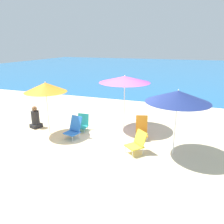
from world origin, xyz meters
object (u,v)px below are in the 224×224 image
Objects in this scene: beach_chair_yellow at (137,142)px; beach_chair_teal at (82,123)px; beach_umbrella_purple at (125,79)px; beach_umbrella_navy at (178,96)px; beach_chair_blue at (74,128)px; beach_chair_orange at (142,128)px; beach_umbrella_orange at (46,87)px; person_seated_near at (35,119)px.

beach_chair_yellow is 2.82m from beach_chair_teal.
beach_umbrella_navy is (2.15, -1.64, -0.16)m from beach_umbrella_purple.
beach_chair_blue is 1.10× the size of beach_chair_yellow.
beach_chair_orange is at bearing 32.84° from beach_chair_blue.
beach_chair_blue is at bearing -132.16° from beach_umbrella_purple.
beach_chair_teal is at bearing -163.93° from beach_chair_yellow.
beach_chair_yellow is (1.04, -1.98, -1.69)m from beach_umbrella_purple.
beach_umbrella_orange reaches higher than beach_chair_teal.
beach_chair_yellow is at bearing 5.20° from beach_chair_blue.
beach_umbrella_navy is 1.92m from beach_chair_yellow.
beach_umbrella_purple is at bearing 142.66° from beach_umbrella_navy.
beach_chair_orange is 1.26× the size of beach_chair_teal.
beach_umbrella_orange is (-4.74, 0.04, -0.04)m from beach_umbrella_navy.
person_seated_near is at bearing 175.79° from beach_umbrella_navy.
beach_chair_yellow is at bearing -62.19° from beach_umbrella_purple.
beach_chair_blue is at bearing -90.97° from beach_chair_teal.
beach_chair_blue is (-3.61, 0.03, -1.50)m from beach_umbrella_navy.
beach_chair_yellow is 1.12× the size of beach_chair_teal.
beach_chair_yellow is at bearing -29.58° from beach_chair_teal.
person_seated_near reaches higher than beach_chair_orange.
person_seated_near reaches higher than beach_chair_teal.
beach_chair_yellow is (0.12, -1.20, -0.02)m from beach_chair_orange.
beach_umbrella_navy is at bearing -37.34° from beach_umbrella_purple.
beach_umbrella_purple is 3.04m from beach_umbrella_orange.
beach_chair_blue is 2.09m from person_seated_near.
beach_umbrella_purple is 1.07× the size of beach_umbrella_orange.
beach_chair_orange is 4.47m from person_seated_near.
person_seated_near is at bearing 169.19° from beach_chair_orange.
person_seated_near is at bearing 158.24° from beach_umbrella_orange.
beach_chair_yellow is (-1.11, -0.34, -1.53)m from beach_umbrella_navy.
person_seated_near is (-3.52, -1.22, -1.67)m from beach_umbrella_purple.
beach_umbrella_navy is 2.82× the size of beach_chair_yellow.
beach_chair_blue is (-2.39, -0.84, 0.02)m from beach_chair_orange.
beach_umbrella_navy is 3.14× the size of beach_chair_teal.
beach_umbrella_purple is 2.38× the size of person_seated_near.
beach_umbrella_orange reaches higher than person_seated_near.
beach_umbrella_purple is 1.05× the size of beach_umbrella_navy.
beach_chair_blue is 2.53m from beach_chair_yellow.
beach_chair_orange is (3.51, 0.82, -1.47)m from beach_umbrella_orange.
beach_umbrella_navy is 2.49× the size of beach_chair_orange.
beach_chair_teal is 2.04m from person_seated_near.
beach_chair_orange reaches higher than beach_chair_teal.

